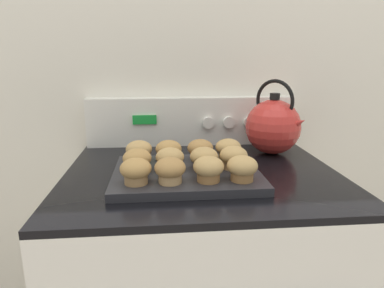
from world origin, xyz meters
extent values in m
cube|color=silver|center=(0.00, 0.70, 1.20)|extent=(8.00, 0.05, 2.40)
cube|color=black|center=(0.00, 0.35, 0.88)|extent=(0.77, 0.66, 0.02)
cube|color=white|center=(0.00, 0.65, 0.98)|extent=(0.76, 0.05, 0.17)
cube|color=green|center=(-0.17, 0.62, 0.99)|extent=(0.08, 0.01, 0.03)
cylinder|color=white|center=(0.06, 0.61, 0.98)|extent=(0.04, 0.02, 0.04)
cylinder|color=white|center=(0.13, 0.61, 0.98)|extent=(0.04, 0.02, 0.04)
cylinder|color=white|center=(0.21, 0.61, 0.98)|extent=(0.04, 0.02, 0.04)
cylinder|color=white|center=(0.28, 0.61, 0.98)|extent=(0.04, 0.02, 0.04)
cube|color=#28282D|center=(-0.05, 0.28, 0.90)|extent=(0.39, 0.30, 0.02)
cylinder|color=#A37A4C|center=(-0.18, 0.20, 0.93)|extent=(0.06, 0.06, 0.03)
ellipsoid|color=tan|center=(-0.18, 0.20, 0.95)|extent=(0.08, 0.08, 0.05)
cylinder|color=tan|center=(-0.09, 0.19, 0.93)|extent=(0.06, 0.06, 0.03)
ellipsoid|color=#B2844C|center=(-0.09, 0.19, 0.95)|extent=(0.08, 0.08, 0.05)
cylinder|color=olive|center=(0.00, 0.20, 0.93)|extent=(0.06, 0.06, 0.03)
ellipsoid|color=tan|center=(0.00, 0.20, 0.95)|extent=(0.08, 0.08, 0.05)
cylinder|color=olive|center=(0.08, 0.19, 0.93)|extent=(0.06, 0.06, 0.03)
ellipsoid|color=tan|center=(0.08, 0.19, 0.95)|extent=(0.08, 0.08, 0.05)
cylinder|color=tan|center=(-0.18, 0.28, 0.93)|extent=(0.06, 0.06, 0.03)
ellipsoid|color=tan|center=(-0.18, 0.28, 0.95)|extent=(0.08, 0.08, 0.05)
cylinder|color=tan|center=(-0.09, 0.28, 0.93)|extent=(0.06, 0.06, 0.03)
ellipsoid|color=tan|center=(-0.09, 0.28, 0.95)|extent=(0.08, 0.08, 0.05)
cylinder|color=olive|center=(0.00, 0.28, 0.93)|extent=(0.06, 0.06, 0.03)
ellipsoid|color=tan|center=(0.00, 0.28, 0.95)|extent=(0.08, 0.08, 0.05)
cylinder|color=tan|center=(0.08, 0.29, 0.93)|extent=(0.06, 0.06, 0.03)
ellipsoid|color=tan|center=(0.08, 0.29, 0.95)|extent=(0.08, 0.08, 0.05)
cylinder|color=tan|center=(-0.18, 0.37, 0.93)|extent=(0.06, 0.06, 0.03)
ellipsoid|color=tan|center=(-0.18, 0.37, 0.95)|extent=(0.08, 0.08, 0.05)
cylinder|color=olive|center=(-0.09, 0.37, 0.93)|extent=(0.06, 0.06, 0.03)
ellipsoid|color=tan|center=(-0.09, 0.37, 0.95)|extent=(0.08, 0.08, 0.05)
cylinder|color=olive|center=(0.00, 0.37, 0.93)|extent=(0.06, 0.06, 0.03)
ellipsoid|color=#B2844C|center=(0.00, 0.37, 0.95)|extent=(0.08, 0.08, 0.05)
cylinder|color=tan|center=(0.08, 0.37, 0.93)|extent=(0.06, 0.06, 0.03)
ellipsoid|color=tan|center=(0.08, 0.37, 0.95)|extent=(0.08, 0.08, 0.05)
sphere|color=red|center=(0.26, 0.50, 0.98)|extent=(0.18, 0.18, 0.18)
cylinder|color=black|center=(0.26, 0.50, 1.08)|extent=(0.03, 0.03, 0.02)
cone|color=red|center=(0.31, 0.43, 1.01)|extent=(0.08, 0.08, 0.06)
torus|color=black|center=(0.26, 0.50, 1.07)|extent=(0.10, 0.11, 0.14)
camera|label=1|loc=(-0.11, -0.59, 1.21)|focal=32.00mm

